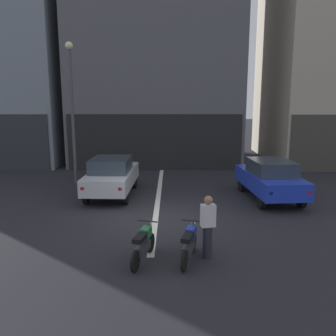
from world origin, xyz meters
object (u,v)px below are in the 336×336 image
Objects in this scene: street_lamp at (72,99)px; car_silver_crossing_near at (112,175)px; car_blue_parked_kerbside at (270,178)px; motorcycle_green_row_leftmost at (143,244)px; person_by_motorcycles at (208,226)px; motorcycle_blue_row_left_mid at (189,243)px.

car_silver_crossing_near is at bearing -45.90° from street_lamp.
car_blue_parked_kerbside reaches higher than motorcycle_green_row_leftmost.
car_blue_parked_kerbside is (6.55, -0.50, 0.00)m from car_silver_crossing_near.
car_blue_parked_kerbside is 6.33m from person_by_motorcycles.
car_silver_crossing_near is 6.95m from person_by_motorcycles.
car_silver_crossing_near is 0.63× the size of street_lamp.
motorcycle_green_row_leftmost is 1.00× the size of motorcycle_blue_row_left_mid.
motorcycle_green_row_leftmost is (3.95, -8.44, -3.58)m from street_lamp.
street_lamp reaches higher than person_by_motorcycles.
motorcycle_green_row_leftmost is at bearing -73.77° from car_silver_crossing_near.
street_lamp reaches higher than motorcycle_blue_row_left_mid.
street_lamp is 3.96× the size of person_by_motorcycles.
car_silver_crossing_near is 2.55× the size of motorcycle_green_row_leftmost.
person_by_motorcycles is (0.48, 0.16, 0.40)m from motorcycle_blue_row_left_mid.
motorcycle_green_row_leftmost is 1.70m from person_by_motorcycles.
car_silver_crossing_near is 6.88m from motorcycle_blue_row_left_mid.
motorcycle_blue_row_left_mid is at bearing -122.17° from car_blue_parked_kerbside.
car_blue_parked_kerbside is at bearing -17.32° from street_lamp.
person_by_motorcycles is (1.64, 0.20, 0.40)m from motorcycle_green_row_leftmost.
car_blue_parked_kerbside is at bearing -4.39° from car_silver_crossing_near.
car_blue_parked_kerbside reaches higher than motorcycle_blue_row_left_mid.
person_by_motorcycles is (-3.09, -5.53, -0.03)m from car_blue_parked_kerbside.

